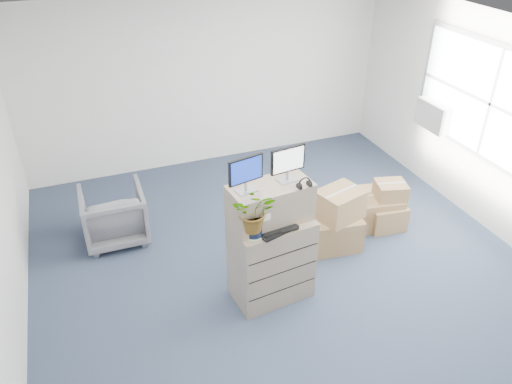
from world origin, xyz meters
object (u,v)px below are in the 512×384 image
(monitor_right, at_px, (288,162))
(potted_plant, at_px, (254,215))
(keyboard, at_px, (278,230))
(filing_cabinet_lower, at_px, (271,259))
(monitor_left, at_px, (246,173))
(office_chair, at_px, (114,213))
(water_bottle, at_px, (276,210))

(monitor_right, distance_m, potted_plant, 0.65)
(keyboard, bearing_deg, filing_cabinet_lower, 71.16)
(filing_cabinet_lower, bearing_deg, keyboard, -98.64)
(monitor_left, xyz_separation_m, office_chair, (-1.25, 1.72, -1.26))
(water_bottle, bearing_deg, monitor_right, 15.57)
(water_bottle, distance_m, potted_plant, 0.42)
(water_bottle, relative_size, potted_plant, 0.39)
(filing_cabinet_lower, relative_size, monitor_left, 2.63)
(filing_cabinet_lower, distance_m, water_bottle, 0.63)
(monitor_right, height_order, water_bottle, monitor_right)
(potted_plant, bearing_deg, monitor_right, 27.04)
(filing_cabinet_lower, distance_m, keyboard, 0.55)
(potted_plant, bearing_deg, office_chair, 123.44)
(monitor_left, xyz_separation_m, potted_plant, (0.01, -0.19, -0.39))
(filing_cabinet_lower, height_order, water_bottle, water_bottle)
(office_chair, bearing_deg, potted_plant, 124.37)
(keyboard, bearing_deg, water_bottle, 54.64)
(water_bottle, height_order, office_chair, water_bottle)
(monitor_right, xyz_separation_m, water_bottle, (-0.13, -0.04, -0.54))
(water_bottle, bearing_deg, filing_cabinet_lower, -146.75)
(monitor_left, height_order, monitor_right, monitor_right)
(filing_cabinet_lower, height_order, office_chair, filing_cabinet_lower)
(water_bottle, distance_m, office_chair, 2.44)
(potted_plant, bearing_deg, water_bottle, 30.99)
(keyboard, height_order, potted_plant, potted_plant)
(monitor_left, bearing_deg, potted_plant, -98.66)
(monitor_left, bearing_deg, keyboard, -48.13)
(monitor_right, height_order, potted_plant, monitor_right)
(monitor_right, xyz_separation_m, office_chair, (-1.72, 1.67, -1.26))
(monitor_right, bearing_deg, monitor_left, 178.43)
(monitor_left, height_order, keyboard, monitor_left)
(monitor_left, relative_size, office_chair, 0.47)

